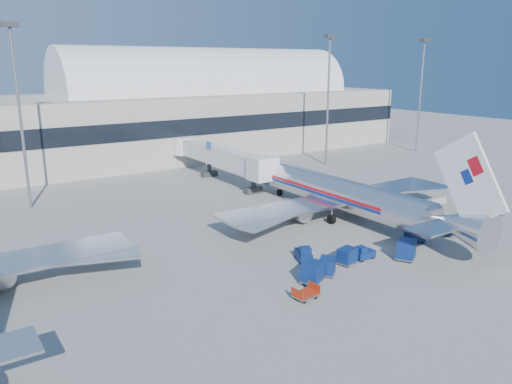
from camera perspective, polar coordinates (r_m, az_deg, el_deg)
ground at (r=50.93m, az=5.05°, el=-6.10°), size 260.00×260.00×0.00m
terminal at (r=94.96m, az=-23.77°, el=7.02°), size 170.00×28.15×21.00m
airliner_main at (r=59.61m, az=9.91°, el=-0.24°), size 32.00×37.26×12.07m
jetbridge_near at (r=78.81m, az=-4.65°, el=4.26°), size 4.40×27.50×6.25m
mast_west at (r=67.80m, az=-25.64°, el=10.50°), size 2.00×1.20×22.60m
mast_east at (r=90.06m, az=8.30°, el=12.39°), size 2.00×1.20×22.60m
mast_far_east at (r=108.36m, az=18.42°, el=12.15°), size 2.00×1.20×22.60m
barrier_near at (r=64.33m, az=16.54°, el=-1.83°), size 3.00×0.55×0.90m
barrier_mid at (r=66.83m, az=18.36°, el=-1.37°), size 3.00×0.55×0.90m
barrier_far at (r=69.41m, az=20.05°, el=-0.94°), size 3.00×0.55×0.90m
tug_lead at (r=48.20m, az=12.22°, el=-6.84°), size 2.02×1.03×1.31m
tug_right at (r=54.12m, az=17.57°, el=-4.78°), size 2.23×2.26×1.38m
tug_left at (r=46.84m, az=5.47°, el=-7.08°), size 1.99×2.61×1.52m
cart_train_a at (r=46.68m, az=10.39°, el=-7.18°), size 1.98×1.67×1.53m
cart_train_b at (r=44.16m, az=8.13°, el=-8.37°), size 2.18×2.12×1.53m
cart_train_c at (r=42.47m, az=6.46°, el=-9.07°), size 2.50×2.29×1.79m
cart_solo_near at (r=49.00m, az=16.79°, el=-6.30°), size 2.61×2.43×1.85m
cart_solo_far at (r=57.37m, az=21.51°, el=-3.83°), size 1.94×1.59×1.55m
cart_open_red at (r=39.94m, az=5.71°, el=-11.55°), size 2.05×1.53×0.52m
ramp_worker at (r=58.45m, az=24.79°, el=-3.89°), size 0.67×0.66×1.56m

